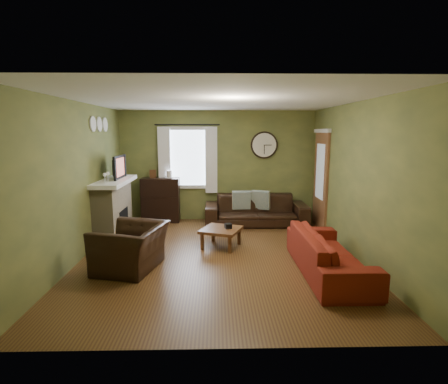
{
  "coord_description": "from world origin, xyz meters",
  "views": [
    {
      "loc": [
        -0.04,
        -5.72,
        2.1
      ],
      "look_at": [
        0.1,
        0.4,
        1.05
      ],
      "focal_mm": 28.0,
      "sensor_mm": 36.0,
      "label": 1
    }
  ],
  "objects_px": {
    "sofa_red": "(328,253)",
    "armchair": "(131,247)",
    "coffee_table": "(221,238)",
    "bookshelf": "(161,200)",
    "sofa_brown": "(256,210)"
  },
  "relations": [
    {
      "from": "sofa_red",
      "to": "armchair",
      "type": "xyz_separation_m",
      "value": [
        -3.0,
        0.23,
        0.04
      ]
    },
    {
      "from": "sofa_red",
      "to": "armchair",
      "type": "height_order",
      "value": "armchair"
    },
    {
      "from": "armchair",
      "to": "coffee_table",
      "type": "bearing_deg",
      "value": 139.31
    },
    {
      "from": "bookshelf",
      "to": "coffee_table",
      "type": "relative_size",
      "value": 1.58
    },
    {
      "from": "sofa_red",
      "to": "coffee_table",
      "type": "bearing_deg",
      "value": 51.98
    },
    {
      "from": "bookshelf",
      "to": "sofa_red",
      "type": "relative_size",
      "value": 0.49
    },
    {
      "from": "sofa_brown",
      "to": "armchair",
      "type": "xyz_separation_m",
      "value": [
        -2.23,
        -2.62,
        0.01
      ]
    },
    {
      "from": "sofa_red",
      "to": "bookshelf",
      "type": "bearing_deg",
      "value": 43.6
    },
    {
      "from": "sofa_brown",
      "to": "armchair",
      "type": "bearing_deg",
      "value": -130.42
    },
    {
      "from": "bookshelf",
      "to": "coffee_table",
      "type": "bearing_deg",
      "value": -53.6
    },
    {
      "from": "sofa_red",
      "to": "armchair",
      "type": "distance_m",
      "value": 3.01
    },
    {
      "from": "armchair",
      "to": "sofa_red",
      "type": "bearing_deg",
      "value": 99.03
    },
    {
      "from": "sofa_red",
      "to": "armchair",
      "type": "bearing_deg",
      "value": 85.63
    },
    {
      "from": "bookshelf",
      "to": "coffee_table",
      "type": "xyz_separation_m",
      "value": [
        1.4,
        -1.9,
        -0.35
      ]
    },
    {
      "from": "sofa_brown",
      "to": "armchair",
      "type": "height_order",
      "value": "armchair"
    }
  ]
}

